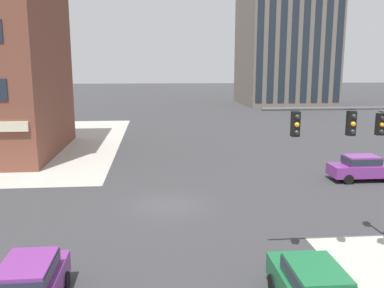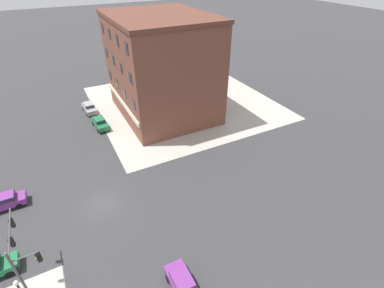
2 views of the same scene
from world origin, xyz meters
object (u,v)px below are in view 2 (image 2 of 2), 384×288
at_px(car_main_northbound_far, 183,284).
at_px(car_cross_westbound, 4,201).
at_px(car_cross_eastbound, 89,107).
at_px(car_main_northbound_near, 100,122).
at_px(traffic_signal_main, 20,261).

height_order(car_main_northbound_far, car_cross_westbound, same).
distance_m(car_main_northbound_far, car_cross_eastbound, 37.31).
bearing_deg(car_cross_westbound, car_cross_eastbound, 146.55).
relative_size(car_main_northbound_near, car_cross_westbound, 1.03).
height_order(car_main_northbound_near, car_main_northbound_far, same).
bearing_deg(car_cross_westbound, car_main_northbound_far, 37.34).
distance_m(traffic_signal_main, car_cross_eastbound, 33.56).
xyz_separation_m(traffic_signal_main, car_main_northbound_far, (5.58, 11.04, -3.40)).
xyz_separation_m(car_main_northbound_far, car_cross_westbound, (-17.77, -13.56, 0.00)).
height_order(traffic_signal_main, car_main_northbound_near, traffic_signal_main).
bearing_deg(car_cross_eastbound, car_main_northbound_near, 4.49).
relative_size(traffic_signal_main, car_cross_eastbound, 1.49).
bearing_deg(car_cross_eastbound, traffic_signal_main, -18.13).
bearing_deg(car_main_northbound_far, car_cross_eastbound, -179.00).
distance_m(car_main_northbound_near, car_main_northbound_far, 30.85).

